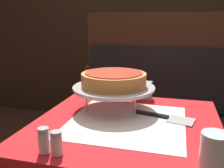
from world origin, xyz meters
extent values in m
cube|color=red|center=(0.00, 0.00, 0.72)|extent=(0.72, 0.72, 0.03)
cube|color=white|center=(0.00, 0.00, 0.74)|extent=(0.45, 0.45, 0.00)
cube|color=red|center=(0.00, 0.00, 0.62)|extent=(0.72, 0.72, 0.18)
cube|color=#4C331E|center=(-0.33, 0.33, 0.35)|extent=(0.05, 0.05, 0.71)
cube|color=red|center=(-0.30, 1.42, 0.73)|extent=(0.62, 0.62, 0.03)
cube|color=white|center=(-0.30, 1.42, 0.74)|extent=(0.38, 0.38, 0.00)
cube|color=red|center=(-0.30, 1.42, 0.64)|extent=(0.62, 0.62, 0.14)
cube|color=#4C331E|center=(-0.57, 1.15, 0.36)|extent=(0.05, 0.05, 0.71)
cube|color=#4C331E|center=(-0.03, 1.15, 0.36)|extent=(0.05, 0.05, 0.71)
cube|color=#4C331E|center=(-0.57, 1.70, 0.36)|extent=(0.05, 0.05, 0.71)
cube|color=#4C331E|center=(-0.03, 1.70, 0.36)|extent=(0.05, 0.05, 0.71)
cube|color=#3D2316|center=(0.17, 0.73, 0.21)|extent=(1.33, 0.47, 0.41)
cube|color=black|center=(0.17, 0.73, 0.44)|extent=(1.30, 0.46, 0.06)
cube|color=#3D2316|center=(0.17, 0.94, 0.83)|extent=(1.33, 0.06, 0.72)
cube|color=black|center=(0.17, 0.89, 0.72)|extent=(1.27, 0.02, 0.46)
cube|color=black|center=(0.00, 1.83, 1.20)|extent=(6.00, 0.04, 2.40)
cylinder|color=#ADADB2|center=(-0.09, 0.24, 0.78)|extent=(0.01, 0.01, 0.09)
cylinder|color=#ADADB2|center=(-0.19, 0.06, 0.78)|extent=(0.01, 0.01, 0.09)
cylinder|color=#ADADB2|center=(0.02, 0.06, 0.78)|extent=(0.01, 0.01, 0.09)
cylinder|color=#ADADB2|center=(-0.09, 0.12, 0.83)|extent=(0.25, 0.25, 0.01)
cylinder|color=silver|center=(-0.09, 0.12, 0.83)|extent=(0.35, 0.35, 0.01)
cylinder|color=silver|center=(-0.09, 0.12, 0.84)|extent=(0.36, 0.36, 0.01)
cylinder|color=#C68E47|center=(-0.09, 0.12, 0.88)|extent=(0.28, 0.28, 0.06)
cylinder|color=red|center=(-0.09, 0.12, 0.91)|extent=(0.25, 0.25, 0.01)
cube|color=#BCBCC1|center=(0.21, 0.06, 0.74)|extent=(0.12, 0.11, 0.00)
cube|color=black|center=(0.09, 0.09, 0.74)|extent=(0.15, 0.05, 0.01)
cylinder|color=silver|center=(0.29, -0.29, 0.80)|extent=(0.07, 0.07, 0.11)
cylinder|color=silver|center=(-0.19, -0.31, 0.77)|extent=(0.03, 0.03, 0.06)
cylinder|color=#B7B7BC|center=(-0.19, -0.31, 0.81)|extent=(0.03, 0.03, 0.02)
cylinder|color=silver|center=(-0.15, -0.31, 0.77)|extent=(0.03, 0.03, 0.06)
cylinder|color=#B7B7BC|center=(-0.15, -0.31, 0.80)|extent=(0.03, 0.03, 0.02)
cube|color=#B2B2B7|center=(0.01, 0.32, 0.78)|extent=(0.10, 0.05, 0.09)
cube|color=black|center=(-0.36, 1.34, 0.76)|extent=(0.15, 0.15, 0.03)
cylinder|color=black|center=(-0.36, 1.34, 0.84)|extent=(0.01, 0.01, 0.14)
cylinder|color=red|center=(-0.36, 1.39, 0.83)|extent=(0.04, 0.04, 0.11)
cylinder|color=gold|center=(-0.40, 1.32, 0.83)|extent=(0.04, 0.04, 0.11)
cylinder|color=#99194C|center=(-0.32, 1.32, 0.83)|extent=(0.04, 0.04, 0.11)
camera|label=1|loc=(0.18, -0.91, 1.12)|focal=40.00mm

